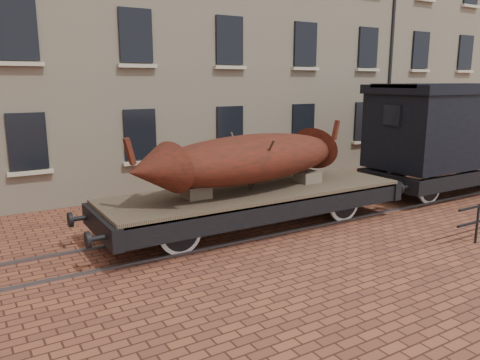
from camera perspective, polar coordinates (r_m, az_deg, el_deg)
ground at (r=13.45m, az=5.76°, el=-5.22°), size 90.00×90.00×0.00m
warehouse_cream at (r=23.11m, az=-3.40°, el=19.50°), size 40.00×10.19×14.00m
rail_track at (r=13.44m, az=5.76°, el=-5.10°), size 30.00×1.52×0.06m
flatcar_wagon at (r=12.62m, az=1.97°, el=-2.14°), size 9.41×2.55×1.42m
iron_boat at (r=12.31m, az=1.35°, el=2.68°), size 7.14×2.88×1.69m
goods_van at (r=18.31m, az=24.66°, el=6.10°), size 7.51×2.74×3.88m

